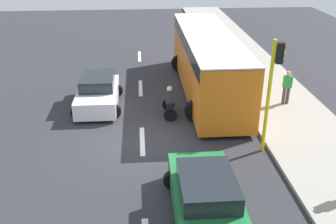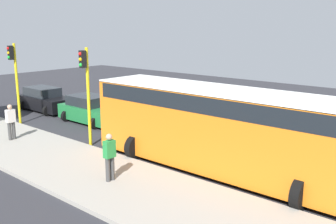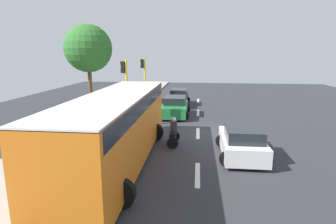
# 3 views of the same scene
# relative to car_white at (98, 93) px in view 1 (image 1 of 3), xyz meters

# --- Properties ---
(ground_plane) EXTENTS (40.00, 60.00, 0.10)m
(ground_plane) POSITION_rel_car_white_xyz_m (2.10, -3.72, -0.76)
(ground_plane) COLOR #2D2D33
(sidewalk) EXTENTS (4.00, 60.00, 0.15)m
(sidewalk) POSITION_rel_car_white_xyz_m (9.10, -3.72, -0.64)
(sidewalk) COLOR #9E998E
(sidewalk) RESTS_ON ground
(lane_stripe_mid) EXTENTS (0.20, 2.40, 0.01)m
(lane_stripe_mid) POSITION_rel_car_white_xyz_m (2.10, -3.72, -0.70)
(lane_stripe_mid) COLOR white
(lane_stripe_mid) RESTS_ON ground
(lane_stripe_south) EXTENTS (0.20, 2.40, 0.01)m
(lane_stripe_south) POSITION_rel_car_white_xyz_m (2.10, 2.28, -0.70)
(lane_stripe_south) COLOR white
(lane_stripe_south) RESTS_ON ground
(lane_stripe_far_south) EXTENTS (0.20, 2.40, 0.01)m
(lane_stripe_far_south) POSITION_rel_car_white_xyz_m (2.10, 8.28, -0.70)
(lane_stripe_far_south) COLOR white
(lane_stripe_far_south) RESTS_ON ground
(car_white) EXTENTS (2.33, 3.92, 1.52)m
(car_white) POSITION_rel_car_white_xyz_m (0.00, 0.00, 0.00)
(car_white) COLOR white
(car_white) RESTS_ON ground
(car_green) EXTENTS (2.35, 4.00, 1.52)m
(car_green) POSITION_rel_car_white_xyz_m (3.94, -8.41, 0.00)
(car_green) COLOR #1E7238
(car_green) RESTS_ON ground
(city_bus) EXTENTS (3.20, 11.00, 3.16)m
(city_bus) POSITION_rel_car_white_xyz_m (5.67, 1.53, 1.14)
(city_bus) COLOR orange
(city_bus) RESTS_ON ground
(motorcycle) EXTENTS (0.60, 1.30, 1.53)m
(motorcycle) POSITION_rel_car_white_xyz_m (3.43, -1.38, -0.07)
(motorcycle) COLOR black
(motorcycle) RESTS_ON ground
(pedestrian_near_signal) EXTENTS (0.40, 0.24, 1.69)m
(pedestrian_near_signal) POSITION_rel_car_white_xyz_m (9.25, -0.71, 0.35)
(pedestrian_near_signal) COLOR #3F3F3F
(pedestrian_near_signal) RESTS_ON sidewalk
(traffic_light_midblock) EXTENTS (0.49, 0.24, 4.50)m
(traffic_light_midblock) POSITION_rel_car_white_xyz_m (6.95, -4.84, 2.22)
(traffic_light_midblock) COLOR yellow
(traffic_light_midblock) RESTS_ON ground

